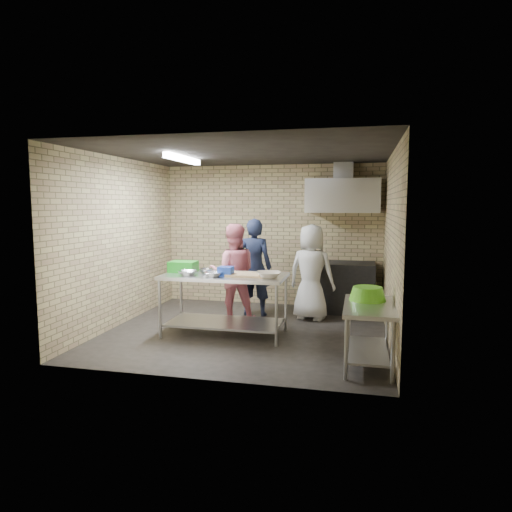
% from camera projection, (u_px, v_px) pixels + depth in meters
% --- Properties ---
extents(floor, '(4.20, 4.20, 0.00)m').
position_uv_depth(floor, '(247.00, 331.00, 7.01)').
color(floor, black).
rests_on(floor, ground).
extents(ceiling, '(4.20, 4.20, 0.00)m').
position_uv_depth(ceiling, '(246.00, 153.00, 6.70)').
color(ceiling, black).
rests_on(ceiling, ground).
extents(back_wall, '(4.20, 0.06, 2.70)m').
position_uv_depth(back_wall, '(272.00, 235.00, 8.80)').
color(back_wall, tan).
rests_on(back_wall, ground).
extents(front_wall, '(4.20, 0.06, 2.70)m').
position_uv_depth(front_wall, '(202.00, 260.00, 4.92)').
color(front_wall, tan).
rests_on(front_wall, ground).
extents(left_wall, '(0.06, 4.00, 2.70)m').
position_uv_depth(left_wall, '(121.00, 242.00, 7.32)').
color(left_wall, tan).
rests_on(left_wall, ground).
extents(right_wall, '(0.06, 4.00, 2.70)m').
position_uv_depth(right_wall, '(391.00, 247.00, 6.39)').
color(right_wall, tan).
rests_on(right_wall, ground).
extents(prep_table, '(1.82, 0.91, 0.91)m').
position_uv_depth(prep_table, '(225.00, 305.00, 6.80)').
color(prep_table, silver).
rests_on(prep_table, floor).
extents(side_counter, '(0.60, 1.20, 0.75)m').
position_uv_depth(side_counter, '(369.00, 335.00, 5.50)').
color(side_counter, silver).
rests_on(side_counter, floor).
extents(stove, '(1.20, 0.70, 0.90)m').
position_uv_depth(stove, '(341.00, 287.00, 8.26)').
color(stove, black).
rests_on(stove, floor).
extents(range_hood, '(1.30, 0.60, 0.60)m').
position_uv_depth(range_hood, '(343.00, 196.00, 8.12)').
color(range_hood, silver).
rests_on(range_hood, back_wall).
extents(hood_duct, '(0.35, 0.30, 0.30)m').
position_uv_depth(hood_duct, '(344.00, 171.00, 8.21)').
color(hood_duct, '#A5A8AD').
rests_on(hood_duct, back_wall).
extents(wall_shelf, '(0.80, 0.20, 0.04)m').
position_uv_depth(wall_shelf, '(360.00, 206.00, 8.26)').
color(wall_shelf, '#3F2B19').
rests_on(wall_shelf, back_wall).
extents(fluorescent_fixture, '(0.10, 1.25, 0.08)m').
position_uv_depth(fluorescent_fixture, '(183.00, 159.00, 6.93)').
color(fluorescent_fixture, white).
rests_on(fluorescent_fixture, ceiling).
extents(green_crate, '(0.41, 0.30, 0.16)m').
position_uv_depth(green_crate, '(183.00, 267.00, 7.01)').
color(green_crate, '#1C9B20').
rests_on(green_crate, prep_table).
extents(blue_tub, '(0.20, 0.20, 0.13)m').
position_uv_depth(blue_tub, '(226.00, 271.00, 6.63)').
color(blue_tub, '#193FBC').
rests_on(blue_tub, prep_table).
extents(cutting_board, '(0.56, 0.43, 0.03)m').
position_uv_depth(cutting_board, '(247.00, 274.00, 6.65)').
color(cutting_board, tan).
rests_on(cutting_board, prep_table).
extents(mixing_bowl_a, '(0.35, 0.35, 0.07)m').
position_uv_depth(mixing_bowl_a, '(188.00, 273.00, 6.66)').
color(mixing_bowl_a, '#B6B9BD').
rests_on(mixing_bowl_a, prep_table).
extents(mixing_bowl_b, '(0.27, 0.27, 0.07)m').
position_uv_depth(mixing_bowl_b, '(206.00, 271.00, 6.86)').
color(mixing_bowl_b, '#B1B2B8').
rests_on(mixing_bowl_b, prep_table).
extents(mixing_bowl_c, '(0.32, 0.32, 0.06)m').
position_uv_depth(mixing_bowl_c, '(213.00, 274.00, 6.55)').
color(mixing_bowl_c, silver).
rests_on(mixing_bowl_c, prep_table).
extents(ceramic_bowl, '(0.43, 0.43, 0.09)m').
position_uv_depth(ceramic_bowl, '(269.00, 275.00, 6.44)').
color(ceramic_bowl, '#C0B29A').
rests_on(ceramic_bowl, prep_table).
extents(green_basin, '(0.46, 0.46, 0.17)m').
position_uv_depth(green_basin, '(368.00, 294.00, 5.70)').
color(green_basin, '#59C626').
rests_on(green_basin, side_counter).
extents(bottle_green, '(0.06, 0.06, 0.15)m').
position_uv_depth(bottle_green, '(368.00, 201.00, 8.21)').
color(bottle_green, green).
rests_on(bottle_green, wall_shelf).
extents(man_navy, '(0.63, 0.42, 1.71)m').
position_uv_depth(man_navy, '(254.00, 267.00, 7.96)').
color(man_navy, '#141C33').
rests_on(man_navy, floor).
extents(woman_pink, '(0.95, 0.83, 1.63)m').
position_uv_depth(woman_pink, '(233.00, 273.00, 7.53)').
color(woman_pink, '#DE7588').
rests_on(woman_pink, floor).
extents(woman_white, '(0.89, 0.69, 1.62)m').
position_uv_depth(woman_white, '(311.00, 272.00, 7.66)').
color(woman_white, silver).
rests_on(woman_white, floor).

